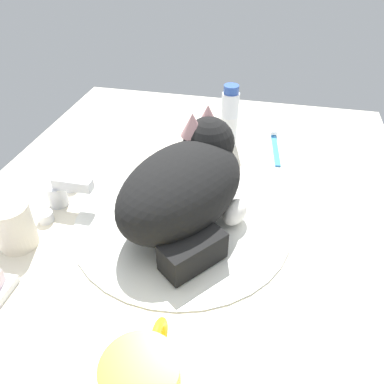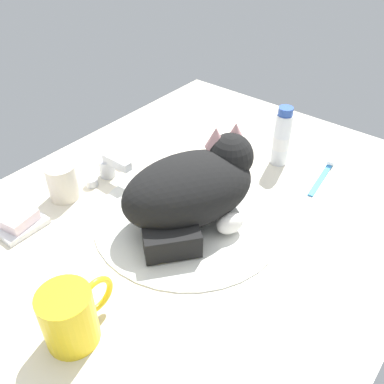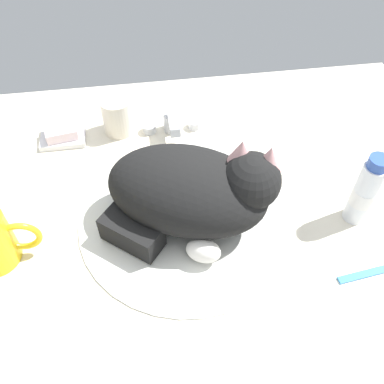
{
  "view_description": "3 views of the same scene",
  "coord_description": "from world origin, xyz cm",
  "px_view_note": "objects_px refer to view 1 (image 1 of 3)",
  "views": [
    {
      "loc": [
        -49.29,
        -12.71,
        44.85
      ],
      "look_at": [
        1.05,
        -1.54,
        6.11
      ],
      "focal_mm": 35.87,
      "sensor_mm": 36.0,
      "label": 1
    },
    {
      "loc": [
        -49.49,
        -40.56,
        56.53
      ],
      "look_at": [
        -0.06,
        -0.91,
        7.17
      ],
      "focal_mm": 39.82,
      "sensor_mm": 36.0,
      "label": 2
    },
    {
      "loc": [
        -5.51,
        -44.11,
        58.85
      ],
      "look_at": [
        0.76,
        -0.53,
        7.37
      ],
      "focal_mm": 39.26,
      "sensor_mm": 36.0,
      "label": 3
    }
  ],
  "objects_px": {
    "faucet": "(62,194)",
    "toothpaste_bottle": "(229,118)",
    "rinse_cup": "(14,226)",
    "toothbrush": "(275,145)",
    "cat": "(187,183)"
  },
  "relations": [
    {
      "from": "faucet",
      "to": "toothpaste_bottle",
      "type": "bearing_deg",
      "value": -42.58
    },
    {
      "from": "rinse_cup",
      "to": "toothbrush",
      "type": "distance_m",
      "value": 0.57
    },
    {
      "from": "faucet",
      "to": "toothpaste_bottle",
      "type": "distance_m",
      "value": 0.39
    },
    {
      "from": "rinse_cup",
      "to": "toothpaste_bottle",
      "type": "bearing_deg",
      "value": -35.83
    },
    {
      "from": "rinse_cup",
      "to": "cat",
      "type": "bearing_deg",
      "value": -64.47
    },
    {
      "from": "cat",
      "to": "toothbrush",
      "type": "distance_m",
      "value": 0.33
    },
    {
      "from": "toothbrush",
      "to": "toothpaste_bottle",
      "type": "bearing_deg",
      "value": 96.03
    },
    {
      "from": "cat",
      "to": "toothpaste_bottle",
      "type": "distance_m",
      "value": 0.28
    },
    {
      "from": "rinse_cup",
      "to": "toothbrush",
      "type": "bearing_deg",
      "value": -44.0
    },
    {
      "from": "toothpaste_bottle",
      "to": "toothbrush",
      "type": "bearing_deg",
      "value": -83.97
    },
    {
      "from": "rinse_cup",
      "to": "toothbrush",
      "type": "height_order",
      "value": "rinse_cup"
    },
    {
      "from": "faucet",
      "to": "toothbrush",
      "type": "bearing_deg",
      "value": -51.22
    },
    {
      "from": "rinse_cup",
      "to": "toothpaste_bottle",
      "type": "relative_size",
      "value": 0.54
    },
    {
      "from": "faucet",
      "to": "toothbrush",
      "type": "relative_size",
      "value": 0.83
    },
    {
      "from": "faucet",
      "to": "toothbrush",
      "type": "xyz_separation_m",
      "value": [
        0.3,
        -0.37,
        -0.02
      ]
    }
  ]
}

